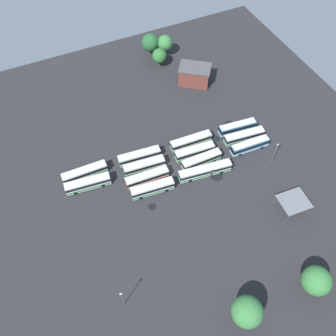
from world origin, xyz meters
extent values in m
plane|color=#28282B|center=(0.00, 0.00, 0.00)|extent=(129.20, 129.20, 0.00)
cube|color=teal|center=(-24.20, -4.09, 1.78)|extent=(12.04, 3.70, 2.97)
cube|color=beige|center=(-24.20, -4.09, 3.34)|extent=(11.55, 3.46, 0.14)
cube|color=black|center=(-24.20, -4.09, 2.26)|extent=(12.10, 3.74, 0.95)
cube|color=silver|center=(-24.20, -4.09, 0.95)|extent=(12.10, 3.74, 0.59)
cube|color=black|center=(-18.30, -4.73, 2.36)|extent=(0.28, 1.99, 1.09)
cylinder|color=black|center=(-20.43, -3.38, 0.50)|extent=(1.03, 0.41, 1.00)
cylinder|color=black|center=(-20.67, -5.60, 0.50)|extent=(1.03, 0.41, 1.00)
cylinder|color=black|center=(-27.73, -2.58, 0.50)|extent=(1.03, 0.41, 1.00)
cylinder|color=black|center=(-27.98, -4.80, 0.50)|extent=(1.03, 0.41, 1.00)
cube|color=silver|center=(-24.18, -0.14, 1.78)|extent=(12.65, 3.81, 2.97)
cube|color=beige|center=(-24.18, -0.14, 3.34)|extent=(12.13, 3.56, 0.14)
cube|color=black|center=(-24.18, -0.14, 2.26)|extent=(12.71, 3.86, 0.95)
cube|color=#2D8C4C|center=(-24.18, -0.14, 0.95)|extent=(12.71, 3.86, 0.59)
cube|color=black|center=(-17.98, -0.84, 2.36)|extent=(0.28, 1.99, 1.09)
cylinder|color=black|center=(-20.22, 0.54, 0.50)|extent=(1.03, 0.41, 1.00)
cylinder|color=black|center=(-20.47, -1.68, 0.50)|extent=(1.03, 0.41, 1.00)
cylinder|color=black|center=(-27.89, 1.41, 0.50)|extent=(1.03, 0.41, 1.00)
cylinder|color=black|center=(-28.14, -0.82, 0.50)|extent=(1.03, 0.41, 1.00)
cube|color=teal|center=(-23.75, 3.75, 1.78)|extent=(12.13, 3.06, 2.97)
cube|color=beige|center=(-23.75, 3.75, 3.34)|extent=(11.64, 2.84, 0.14)
cube|color=black|center=(-23.75, 3.75, 2.26)|extent=(12.19, 3.10, 0.95)
cube|color=silver|center=(-23.75, 3.75, 0.95)|extent=(12.19, 3.10, 0.59)
cube|color=black|center=(-17.74, 3.44, 2.36)|extent=(0.16, 1.99, 1.09)
cylinder|color=black|center=(-19.98, 4.68, 0.50)|extent=(1.01, 0.35, 1.00)
cylinder|color=black|center=(-20.09, 2.44, 0.50)|extent=(1.01, 0.35, 1.00)
cylinder|color=black|center=(-27.42, 5.07, 0.50)|extent=(1.01, 0.35, 1.00)
cylinder|color=black|center=(-27.53, 2.83, 0.50)|extent=(1.01, 0.35, 1.00)
cube|color=silver|center=(-8.66, -5.21, 1.78)|extent=(12.82, 3.05, 2.97)
cube|color=beige|center=(-8.66, -5.21, 3.34)|extent=(12.31, 2.83, 0.14)
cube|color=black|center=(-8.66, -5.21, 2.26)|extent=(12.89, 3.09, 0.95)
cube|color=#2D8C4C|center=(-8.66, -5.21, 0.95)|extent=(12.89, 3.09, 0.59)
cube|color=black|center=(-2.30, -5.52, 2.36)|extent=(0.16, 2.00, 1.09)
cylinder|color=black|center=(-4.67, -4.29, 0.50)|extent=(1.01, 0.35, 1.00)
cylinder|color=black|center=(-4.78, -6.52, 0.50)|extent=(1.01, 0.35, 1.00)
cylinder|color=black|center=(-12.55, -3.90, 0.50)|extent=(1.01, 0.35, 1.00)
cylinder|color=black|center=(-12.65, -6.14, 0.50)|extent=(1.01, 0.35, 1.00)
cube|color=silver|center=(-7.83, -1.20, 1.78)|extent=(12.02, 3.30, 2.97)
cube|color=beige|center=(-7.83, -1.20, 3.34)|extent=(11.54, 3.07, 0.14)
cube|color=black|center=(-7.83, -1.20, 2.26)|extent=(12.09, 3.34, 0.95)
cube|color=#2D8C4C|center=(-7.83, -1.20, 0.95)|extent=(12.09, 3.34, 0.59)
cube|color=black|center=(-1.90, -1.64, 2.36)|extent=(0.21, 1.99, 1.09)
cylinder|color=black|center=(-4.08, -0.35, 0.50)|extent=(1.02, 0.37, 1.00)
cylinder|color=black|center=(-4.24, -2.59, 0.50)|extent=(1.02, 0.37, 1.00)
cylinder|color=black|center=(-11.42, 0.19, 0.50)|extent=(1.02, 0.37, 1.00)
cylinder|color=black|center=(-11.59, -2.04, 0.50)|extent=(1.02, 0.37, 1.00)
cube|color=silver|center=(-8.17, 2.42, 1.78)|extent=(11.94, 2.46, 2.97)
cube|color=beige|center=(-8.17, 2.42, 3.34)|extent=(11.46, 2.26, 0.14)
cube|color=black|center=(-8.17, 2.42, 2.26)|extent=(11.99, 2.49, 0.95)
cube|color=#2D8C4C|center=(-8.17, 2.42, 0.95)|extent=(11.99, 2.49, 0.59)
cube|color=black|center=(-2.20, 2.41, 2.36)|extent=(0.06, 1.99, 1.09)
cylinder|color=black|center=(-4.47, 3.53, 0.50)|extent=(1.00, 0.30, 1.00)
cylinder|color=black|center=(-4.48, 1.29, 0.50)|extent=(1.00, 0.30, 1.00)
cylinder|color=black|center=(-11.87, 3.54, 0.50)|extent=(1.00, 0.30, 1.00)
cylinder|color=black|center=(-11.87, 1.31, 0.50)|extent=(1.00, 0.30, 1.00)
cube|color=silver|center=(-7.31, 6.20, 1.78)|extent=(15.49, 4.43, 2.97)
cube|color=beige|center=(-7.31, 6.20, 3.34)|extent=(14.86, 4.16, 0.14)
cube|color=black|center=(-7.31, 6.20, 2.26)|extent=(15.58, 4.48, 0.95)
cube|color=#2D8C4C|center=(-7.31, 6.20, 0.95)|extent=(15.58, 4.48, 0.59)
cube|color=black|center=(0.29, 5.19, 2.36)|extent=(0.32, 1.98, 1.09)
cube|color=#47474C|center=(-8.98, 6.42, 1.78)|extent=(1.22, 2.58, 2.85)
cylinder|color=black|center=(-2.46, 6.68, 0.50)|extent=(1.03, 0.43, 1.00)
cylinder|color=black|center=(-2.75, 4.47, 0.50)|extent=(1.03, 0.43, 1.00)
cylinder|color=black|center=(-11.86, 7.94, 0.50)|extent=(1.03, 0.43, 1.00)
cylinder|color=black|center=(-12.16, 5.72, 0.50)|extent=(1.03, 0.43, 1.00)
cube|color=silver|center=(7.59, -6.44, 1.78)|extent=(12.64, 3.65, 2.97)
cube|color=beige|center=(7.59, -6.44, 3.34)|extent=(12.13, 3.41, 0.14)
cube|color=black|center=(7.59, -6.44, 2.26)|extent=(12.71, 3.69, 0.95)
cube|color=#2D8C4C|center=(7.59, -6.44, 0.95)|extent=(12.71, 3.69, 0.59)
cube|color=black|center=(13.81, -7.06, 2.36)|extent=(0.26, 1.99, 1.09)
cylinder|color=black|center=(11.55, -5.71, 0.50)|extent=(1.02, 0.40, 1.00)
cylinder|color=black|center=(11.33, -7.94, 0.50)|extent=(1.02, 0.40, 1.00)
cylinder|color=black|center=(3.86, -4.95, 0.50)|extent=(1.02, 0.40, 1.00)
cylinder|color=black|center=(3.64, -7.17, 0.50)|extent=(1.02, 0.40, 1.00)
cube|color=silver|center=(7.62, -2.65, 1.78)|extent=(12.10, 3.55, 2.97)
cube|color=beige|center=(7.62, -2.65, 3.34)|extent=(11.61, 3.31, 0.14)
cube|color=black|center=(7.62, -2.65, 2.26)|extent=(12.16, 3.59, 0.95)
cube|color=#2D8C4C|center=(7.62, -2.65, 0.95)|extent=(12.16, 3.59, 0.59)
cube|color=black|center=(13.57, -3.21, 2.36)|extent=(0.25, 1.99, 1.09)
cylinder|color=black|center=(11.41, -1.88, 0.50)|extent=(1.02, 0.39, 1.00)
cylinder|color=black|center=(11.19, -4.11, 0.50)|extent=(1.02, 0.39, 1.00)
cylinder|color=black|center=(4.05, -1.19, 0.50)|extent=(1.02, 0.39, 1.00)
cylinder|color=black|center=(3.83, -3.41, 0.50)|extent=(1.02, 0.39, 1.00)
cube|color=silver|center=(8.45, 1.37, 1.78)|extent=(12.40, 3.11, 2.97)
cube|color=beige|center=(8.45, 1.37, 3.34)|extent=(11.90, 2.88, 0.14)
cube|color=black|center=(8.45, 1.37, 2.26)|extent=(12.46, 3.15, 0.95)
cube|color=red|center=(8.45, 1.37, 0.95)|extent=(12.46, 3.15, 0.59)
cube|color=black|center=(14.59, 1.04, 2.36)|extent=(0.17, 1.99, 1.09)
cylinder|color=black|center=(12.31, 2.28, 0.50)|extent=(1.02, 0.35, 1.00)
cylinder|color=black|center=(12.19, 0.05, 0.50)|extent=(1.02, 0.35, 1.00)
cylinder|color=black|center=(4.71, 2.70, 0.50)|extent=(1.02, 0.35, 1.00)
cylinder|color=black|center=(4.58, 0.47, 0.50)|extent=(1.02, 0.35, 1.00)
cube|color=silver|center=(8.53, 5.30, 1.78)|extent=(12.17, 3.65, 2.97)
cube|color=beige|center=(8.53, 5.30, 3.34)|extent=(11.67, 3.40, 0.14)
cube|color=black|center=(8.53, 5.30, 2.26)|extent=(12.23, 3.69, 0.95)
cube|color=#2D8C4C|center=(8.53, 5.30, 0.95)|extent=(12.23, 3.69, 0.59)
cube|color=black|center=(14.50, 4.69, 2.36)|extent=(0.26, 1.99, 1.09)
cylinder|color=black|center=(12.34, 6.03, 0.50)|extent=(1.03, 0.40, 1.00)
cylinder|color=black|center=(12.11, 3.81, 0.50)|extent=(1.03, 0.40, 1.00)
cylinder|color=black|center=(4.95, 6.79, 0.50)|extent=(1.03, 0.40, 1.00)
cylinder|color=black|center=(4.72, 4.57, 0.50)|extent=(1.03, 0.40, 1.00)
cube|color=silver|center=(23.76, -7.53, 1.78)|extent=(12.70, 2.64, 2.97)
cube|color=beige|center=(23.76, -7.53, 3.34)|extent=(12.19, 2.44, 0.14)
cube|color=black|center=(23.76, -7.53, 2.26)|extent=(12.77, 2.68, 0.95)
cube|color=#2D8C4C|center=(23.76, -7.53, 0.95)|extent=(12.77, 2.68, 0.59)
cube|color=black|center=(30.10, -7.63, 2.36)|extent=(0.09, 2.00, 1.09)
cylinder|color=black|center=(27.70, -6.47, 0.50)|extent=(1.00, 0.32, 1.00)
cylinder|color=black|center=(27.66, -8.71, 0.50)|extent=(1.00, 0.32, 1.00)
cylinder|color=black|center=(19.85, -6.35, 0.50)|extent=(1.00, 0.32, 1.00)
cylinder|color=black|center=(19.81, -8.58, 0.50)|extent=(1.00, 0.32, 1.00)
cube|color=silver|center=(24.09, -3.63, 1.78)|extent=(12.68, 3.76, 2.97)
cube|color=beige|center=(24.09, -3.63, 3.34)|extent=(12.16, 3.51, 0.14)
cube|color=black|center=(24.09, -3.63, 2.26)|extent=(12.74, 3.80, 0.95)
cube|color=#2D8C4C|center=(24.09, -3.63, 0.95)|extent=(12.74, 3.80, 0.59)
cube|color=black|center=(30.31, -4.30, 2.36)|extent=(0.27, 1.99, 1.09)
cylinder|color=black|center=(28.06, -2.93, 0.50)|extent=(1.03, 0.41, 1.00)
cylinder|color=black|center=(27.82, -5.16, 0.50)|extent=(1.03, 0.41, 1.00)
cylinder|color=black|center=(20.36, -2.10, 0.50)|extent=(1.03, 0.41, 1.00)
cylinder|color=black|center=(20.12, -4.33, 0.50)|extent=(1.03, 0.41, 1.00)
cube|color=brown|center=(-22.67, -30.07, 3.07)|extent=(12.07, 11.34, 6.15)
cube|color=#4C4C51|center=(-22.67, -30.07, 6.33)|extent=(12.80, 12.02, 0.36)
cube|color=black|center=(-26.74, -27.11, 1.10)|extent=(1.11, 1.49, 2.20)
cube|color=slate|center=(-22.88, 25.80, 3.90)|extent=(7.99, 7.25, 0.20)
cylinder|color=#59595B|center=(-19.21, 28.62, 1.90)|extent=(0.20, 0.20, 3.80)
cylinder|color=#59595B|center=(-19.64, 22.50, 1.90)|extent=(0.20, 0.20, 3.80)
cylinder|color=#59595B|center=(-26.12, 29.11, 1.90)|extent=(0.20, 0.20, 3.80)
cylinder|color=#59595B|center=(-26.55, 22.99, 1.90)|extent=(0.20, 0.20, 3.80)
cylinder|color=slate|center=(26.48, 30.34, 3.72)|extent=(0.16, 0.16, 7.44)
cube|color=silver|center=(26.48, 30.34, 7.62)|extent=(0.56, 0.28, 0.20)
cylinder|color=slate|center=(-27.26, 10.52, 3.90)|extent=(0.16, 0.16, 7.80)
cube|color=silver|center=(-27.26, 10.52, 7.98)|extent=(0.56, 0.28, 0.20)
cylinder|color=brown|center=(-14.17, 45.17, 1.12)|extent=(0.44, 0.44, 2.24)
sphere|color=#387A3D|center=(-14.17, 45.17, 5.11)|extent=(6.76, 6.76, 6.76)
cylinder|color=brown|center=(3.68, 44.45, 1.55)|extent=(0.44, 0.44, 3.10)
sphere|color=#387A3D|center=(3.68, 44.45, 6.01)|extent=(6.86, 6.86, 6.86)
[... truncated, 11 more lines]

